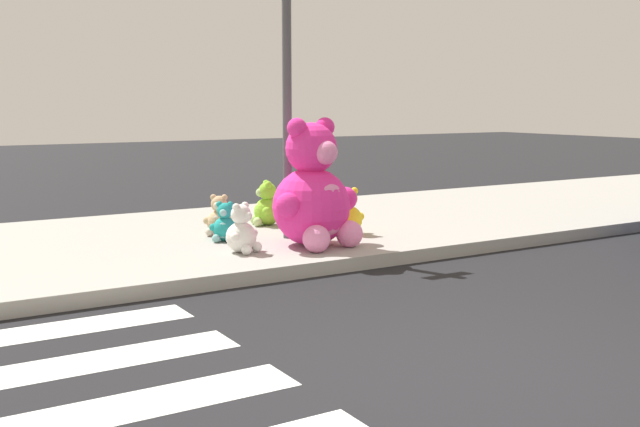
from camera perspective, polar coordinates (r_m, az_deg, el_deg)
name	(u,v)px	position (r m, az deg, el deg)	size (l,w,h in m)	color
ground_plane	(480,377)	(5.16, 11.95, -11.92)	(60.00, 60.00, 0.00)	black
sidewalk	(186,241)	(9.47, -10.09, -2.08)	(28.00, 4.40, 0.15)	#9E9B93
sign_pole	(287,96)	(9.01, -2.49, 8.84)	(0.56, 0.11, 3.20)	#4C4C51
plush_pink_large	(314,195)	(8.57, -0.47, 1.39)	(1.11, 1.01, 1.45)	#F22D93
plush_yellow	(348,215)	(9.42, 2.10, -0.12)	(0.43, 0.41, 0.58)	yellow
plush_teal	(225,225)	(8.97, -7.18, -0.89)	(0.33, 0.34, 0.47)	teal
plush_lime	(266,207)	(10.09, -4.07, 0.47)	(0.42, 0.45, 0.60)	#8CD133
plush_tan	(219,219)	(9.40, -7.61, -0.40)	(0.36, 0.36, 0.50)	tan
plush_white	(242,233)	(8.27, -5.87, -1.44)	(0.39, 0.39, 0.55)	white
plush_red	(316,214)	(9.73, -0.27, -0.06)	(0.34, 0.35, 0.49)	red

